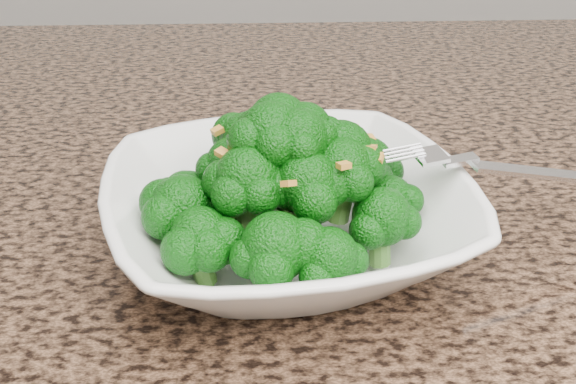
{
  "coord_description": "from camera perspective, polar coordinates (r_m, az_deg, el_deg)",
  "views": [
    {
      "loc": [
        -0.08,
        -0.22,
        1.18
      ],
      "look_at": [
        -0.06,
        0.2,
        0.95
      ],
      "focal_mm": 45.0,
      "sensor_mm": 36.0,
      "label": 1
    }
  ],
  "objects": [
    {
      "name": "granite_counter",
      "position": [
        0.6,
        5.51,
        -0.91
      ],
      "size": [
        1.64,
        1.04,
        0.03
      ],
      "primitive_type": "cube",
      "color": "brown",
      "rests_on": "cabinet"
    },
    {
      "name": "bowl",
      "position": [
        0.49,
        0.0,
        -2.05
      ],
      "size": [
        0.29,
        0.29,
        0.06
      ],
      "primitive_type": "imported",
      "rotation": [
        0.0,
        0.0,
        0.2
      ],
      "color": "white",
      "rests_on": "granite_counter"
    },
    {
      "name": "broccoli_pile",
      "position": [
        0.46,
        -0.0,
        5.16
      ],
      "size": [
        0.22,
        0.22,
        0.07
      ],
      "primitive_type": null,
      "color": "#0A5509",
      "rests_on": "bowl"
    },
    {
      "name": "garlic_topping",
      "position": [
        0.45,
        0.0,
        9.86
      ],
      "size": [
        0.13,
        0.13,
        0.01
      ],
      "primitive_type": null,
      "color": "gold",
      "rests_on": "broccoli_pile"
    },
    {
      "name": "fork",
      "position": [
        0.5,
        13.89,
        2.45
      ],
      "size": [
        0.2,
        0.06,
        0.01
      ],
      "primitive_type": null,
      "rotation": [
        0.0,
        0.0,
        0.17
      ],
      "color": "silver",
      "rests_on": "bowl"
    }
  ]
}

